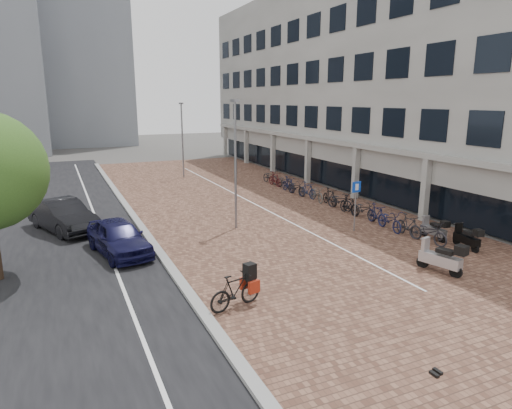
% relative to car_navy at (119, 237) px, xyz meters
% --- Properties ---
extents(ground, '(140.00, 140.00, 0.00)m').
position_rel_car_navy_xyz_m(ground, '(6.61, -5.15, -0.73)').
color(ground, '#474442').
rests_on(ground, ground).
extents(plaza_brick, '(14.50, 42.00, 0.04)m').
position_rel_car_navy_xyz_m(plaza_brick, '(8.61, 6.85, -0.72)').
color(plaza_brick, brown).
rests_on(plaza_brick, ground).
extents(street_asphalt, '(8.00, 50.00, 0.03)m').
position_rel_car_navy_xyz_m(street_asphalt, '(-2.39, 6.85, -0.72)').
color(street_asphalt, black).
rests_on(street_asphalt, ground).
extents(curb, '(0.35, 42.00, 0.14)m').
position_rel_car_navy_xyz_m(curb, '(1.51, 6.85, -0.66)').
color(curb, gray).
rests_on(curb, ground).
extents(lane_line, '(0.12, 44.00, 0.00)m').
position_rel_car_navy_xyz_m(lane_line, '(-0.39, 6.85, -0.71)').
color(lane_line, white).
rests_on(lane_line, street_asphalt).
extents(parking_line, '(0.10, 30.00, 0.00)m').
position_rel_car_navy_xyz_m(parking_line, '(8.81, 6.85, -0.69)').
color(parking_line, white).
rests_on(parking_line, plaza_brick).
extents(office_building, '(8.40, 40.00, 15.00)m').
position_rel_car_navy_xyz_m(office_building, '(19.57, 10.85, 7.71)').
color(office_building, '#A7A7A1').
rests_on(office_building, ground).
extents(car_navy, '(2.54, 4.54, 1.46)m').
position_rel_car_navy_xyz_m(car_navy, '(0.00, 0.00, 0.00)').
color(car_navy, '#0E0E33').
rests_on(car_navy, ground).
extents(car_dark, '(3.32, 4.98, 1.55)m').
position_rel_car_navy_xyz_m(car_dark, '(-2.01, 4.58, 0.05)').
color(car_dark, black).
rests_on(car_dark, ground).
extents(hero_bike, '(1.95, 0.99, 1.32)m').
position_rel_car_navy_xyz_m(hero_bike, '(2.58, -6.60, -0.14)').
color(hero_bike, black).
rests_on(hero_bike, ground).
extents(shoes, '(0.34, 0.28, 0.08)m').
position_rel_car_navy_xyz_m(shoes, '(5.57, -11.76, -0.69)').
color(shoes, black).
rests_on(shoes, ground).
extents(scooter_front, '(0.48, 1.52, 1.04)m').
position_rel_car_navy_xyz_m(scooter_front, '(13.40, -3.87, -0.21)').
color(scooter_front, '#A1A1A6').
rests_on(scooter_front, ground).
extents(scooter_mid, '(0.69, 1.59, 1.05)m').
position_rel_car_navy_xyz_m(scooter_mid, '(13.67, -5.46, -0.20)').
color(scooter_mid, black).
rests_on(scooter_mid, ground).
extents(scooter_back, '(1.03, 1.91, 1.25)m').
position_rel_car_navy_xyz_m(scooter_back, '(10.53, -7.02, -0.10)').
color(scooter_back, '#ADADB2').
rests_on(scooter_back, ground).
extents(parking_sign, '(0.52, 0.12, 2.47)m').
position_rel_car_navy_xyz_m(parking_sign, '(10.89, -1.31, 0.93)').
color(parking_sign, slate).
rests_on(parking_sign, ground).
extents(lamp_near, '(0.12, 0.12, 6.22)m').
position_rel_car_navy_xyz_m(lamp_near, '(5.83, 1.55, 2.38)').
color(lamp_near, slate).
rests_on(lamp_near, ground).
extents(lamp_far, '(0.12, 0.12, 5.97)m').
position_rel_car_navy_xyz_m(lamp_far, '(7.41, 17.18, 2.26)').
color(lamp_far, gray).
rests_on(lamp_far, ground).
extents(bike_row, '(1.22, 18.14, 1.05)m').
position_rel_car_navy_xyz_m(bike_row, '(12.70, 3.90, -0.21)').
color(bike_row, '#232228').
rests_on(bike_row, ground).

